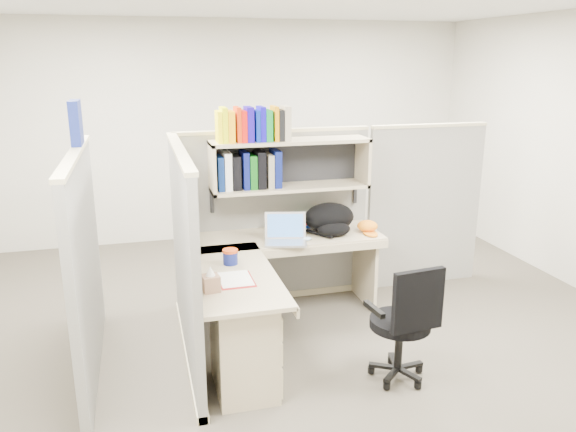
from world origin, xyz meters
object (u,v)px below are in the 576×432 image
object	(u,v)px
laptop	(286,229)
snack_canister	(230,256)
backpack	(331,219)
task_chair	(402,340)
desk	(258,312)

from	to	relation	value
laptop	snack_canister	size ratio (longest dim) A/B	2.96
backpack	task_chair	world-z (taller)	backpack
task_chair	backpack	bearing A→B (deg)	94.27
laptop	backpack	xyz separation A→B (m)	(0.46, 0.17, 0.01)
desk	laptop	world-z (taller)	laptop
laptop	task_chair	size ratio (longest dim) A/B	0.39
backpack	snack_canister	xyz separation A→B (m)	(-0.99, -0.53, -0.07)
backpack	snack_canister	bearing A→B (deg)	-166.46
desk	task_chair	xyz separation A→B (m)	(0.94, -0.47, -0.12)
backpack	task_chair	xyz separation A→B (m)	(0.10, -1.28, -0.54)
snack_canister	task_chair	size ratio (longest dim) A/B	0.13
laptop	backpack	size ratio (longest dim) A/B	0.77
task_chair	snack_canister	bearing A→B (deg)	145.46
desk	task_chair	world-z (taller)	task_chair
desk	task_chair	size ratio (longest dim) A/B	1.92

